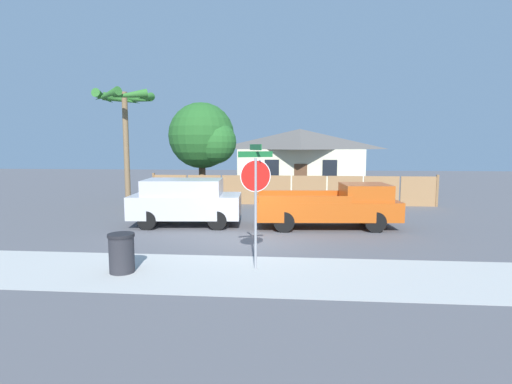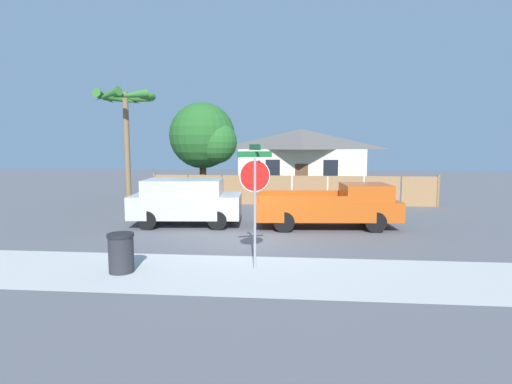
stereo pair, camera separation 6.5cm
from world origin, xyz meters
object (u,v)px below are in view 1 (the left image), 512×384
oak_tree (204,137)px  stop_sign (256,185)px  trash_bin (122,253)px  house (300,157)px  palm_tree (125,107)px  orange_pickup (333,206)px  red_suv (186,201)px

oak_tree → stop_sign: (4.14, -12.99, -1.50)m
stop_sign → trash_bin: bearing=165.2°
house → palm_tree: bearing=-128.6°
oak_tree → orange_pickup: oak_tree is taller
palm_tree → red_suv: (4.17, -4.15, -4.19)m
orange_pickup → house: bearing=89.3°
oak_tree → palm_tree: palm_tree is taller
oak_tree → trash_bin: bearing=-86.9°
palm_tree → stop_sign: (7.53, -9.75, -2.96)m
red_suv → trash_bin: red_suv is taller
oak_tree → orange_pickup: 10.39m
red_suv → oak_tree: bearing=91.7°
palm_tree → stop_sign: palm_tree is taller
red_suv → stop_sign: bearing=-63.4°
orange_pickup → oak_tree: bearing=128.1°
trash_bin → house: bearing=77.0°
orange_pickup → stop_sign: size_ratio=1.73×
palm_tree → trash_bin: 12.07m
house → palm_tree: (-9.14, -11.44, 2.85)m
red_suv → orange_pickup: size_ratio=0.80×
oak_tree → trash_bin: 13.97m
red_suv → stop_sign: (3.36, -5.60, 1.22)m
palm_tree → trash_bin: bearing=-68.2°
oak_tree → palm_tree: bearing=-136.3°
house → trash_bin: house is taller
palm_tree → orange_pickup: size_ratio=1.06×
trash_bin → oak_tree: bearing=93.1°
oak_tree → stop_sign: 13.72m
palm_tree → orange_pickup: palm_tree is taller
red_suv → trash_bin: (-0.05, -6.18, -0.51)m
house → oak_tree: 10.12m
house → stop_sign: bearing=-94.3°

